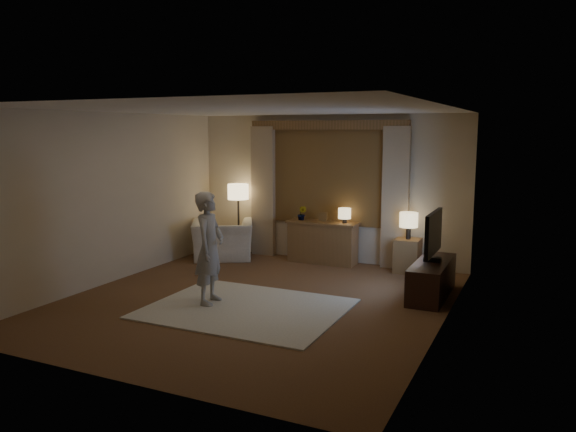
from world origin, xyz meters
The scene contains 13 objects.
room centered at (0.00, 0.50, 1.33)m, with size 5.04×5.54×2.64m.
rug centered at (0.06, -0.38, 0.01)m, with size 2.50×2.00×0.02m, color beige.
sideboard centered at (0.00, 2.50, 0.35)m, with size 1.20×0.40×0.70m, color brown.
picture_frame centered at (0.00, 2.50, 0.80)m, with size 0.16×0.02×0.20m, color brown.
plant centered at (-0.40, 2.50, 0.85)m, with size 0.17×0.13×0.30m, color #999999.
table_lamp_sideboard centered at (0.40, 2.50, 0.90)m, with size 0.22×0.22×0.30m.
floor_lamp centered at (-1.68, 2.46, 1.12)m, with size 0.39×0.39×1.34m.
armchair centered at (-1.76, 2.01, 0.35)m, with size 1.07×0.93×0.70m, color beige.
side_table centered at (1.53, 2.45, 0.28)m, with size 0.40×0.40×0.56m, color brown.
table_lamp_side centered at (1.53, 2.45, 0.87)m, with size 0.30×0.30×0.44m.
tv_stand centered at (2.15, 1.24, 0.25)m, with size 0.45×1.40×0.50m, color black.
tv centered at (2.15, 1.24, 0.89)m, with size 0.24×0.99×0.71m.
person centered at (-0.49, -0.37, 0.78)m, with size 0.55×0.36×1.51m, color #B7B3A9.
Camera 1 is at (3.55, -6.59, 2.33)m, focal length 35.00 mm.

